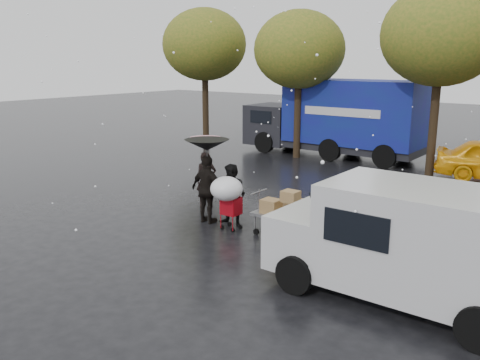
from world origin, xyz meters
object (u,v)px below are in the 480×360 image
Objects in this scene: person_pink at (206,180)px; person_black at (208,190)px; blue_truck at (336,118)px; shopping_cart at (227,192)px; white_van at (410,242)px; vendor_cart at (286,209)px.

person_black is at bearing -95.00° from person_pink.
person_black is 11.15m from blue_truck.
person_black is (1.05, -1.14, 0.09)m from person_pink.
shopping_cart is 5.23m from white_van.
blue_truck reaches higher than white_van.
person_black is at bearing 165.55° from shopping_cart.
person_pink is 0.34× the size of white_van.
blue_truck is at bearing 110.91° from vendor_cart.
person_pink reaches higher than vendor_cart.
person_black is at bearing -80.90° from blue_truck.
person_pink is 3.47m from vendor_cart.
shopping_cart is 0.30× the size of white_van.
shopping_cart is (0.87, -0.22, 0.13)m from person_black.
vendor_cart is 4.03m from white_van.
vendor_cart is 1.04× the size of shopping_cart.
person_black is at bearing 167.76° from white_van.
blue_truck is at bearing 122.25° from white_van.
shopping_cart is 11.52m from blue_truck.
person_black reaches higher than person_pink.
vendor_cart is at bearing 20.04° from shopping_cart.
white_van reaches higher than person_pink.
person_black is 6.13m from white_van.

